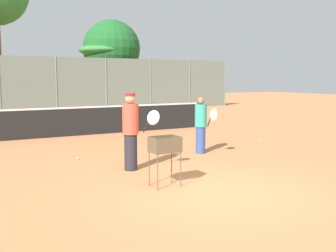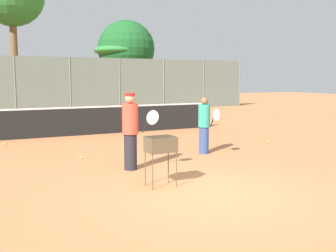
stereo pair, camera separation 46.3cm
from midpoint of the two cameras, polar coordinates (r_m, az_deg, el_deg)
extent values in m
plane|color=#D37F4C|center=(7.40, 7.92, -9.72)|extent=(80.00, 80.00, 0.00)
cylinder|color=#26592D|center=(17.06, 6.39, 1.60)|extent=(0.10, 0.10, 1.07)
cube|color=black|center=(14.93, -10.57, 0.65)|extent=(10.34, 0.01, 1.01)
cube|color=white|center=(14.88, -10.61, 2.70)|extent=(10.34, 0.02, 0.06)
cylinder|color=slate|center=(24.67, -20.82, 5.56)|extent=(0.08, 0.08, 3.41)
cylinder|color=slate|center=(25.19, -13.47, 5.84)|extent=(0.08, 0.08, 3.41)
cylinder|color=slate|center=(26.10, -6.53, 6.02)|extent=(0.08, 0.08, 3.41)
cylinder|color=slate|center=(27.36, -0.13, 6.10)|extent=(0.08, 0.08, 3.41)
cylinder|color=slate|center=(28.92, 5.64, 6.11)|extent=(0.08, 0.08, 3.41)
cylinder|color=slate|center=(30.75, 10.78, 6.07)|extent=(0.08, 0.08, 3.41)
cube|color=slate|center=(24.88, -17.11, 5.71)|extent=(29.00, 0.01, 3.41)
cylinder|color=brown|center=(28.72, -20.93, 8.68)|extent=(0.47, 0.47, 6.41)
cylinder|color=brown|center=(31.97, -5.59, 5.89)|extent=(0.56, 0.56, 3.07)
sphere|color=#1E6028|center=(32.05, -5.65, 11.07)|extent=(4.53, 4.53, 4.53)
cylinder|color=brown|center=(31.60, -6.57, 6.49)|extent=(0.27, 0.27, 3.76)
ellipsoid|color=#338438|center=(31.68, -6.63, 10.80)|extent=(4.00, 4.00, 1.00)
cylinder|color=#26262D|center=(9.13, -4.02, -3.76)|extent=(0.30, 0.30, 0.84)
cylinder|color=#E54C38|center=(9.02, -4.06, 1.05)|extent=(0.37, 0.37, 0.70)
sphere|color=tan|center=(8.99, -4.08, 3.99)|extent=(0.23, 0.23, 0.23)
cylinder|color=red|center=(8.98, -4.09, 4.61)|extent=(0.24, 0.24, 0.06)
cylinder|color=black|center=(8.92, -1.87, -0.13)|extent=(0.13, 0.12, 0.27)
ellipsoid|color=silver|center=(8.84, -0.76, 1.24)|extent=(0.31, 0.29, 0.43)
cylinder|color=#334C8C|center=(11.11, 6.43, -2.08)|extent=(0.27, 0.27, 0.76)
cylinder|color=teal|center=(11.02, 6.48, 1.49)|extent=(0.33, 0.33, 0.63)
sphere|color=#8C6647|center=(10.99, 6.51, 3.66)|extent=(0.21, 0.21, 0.21)
cylinder|color=black|center=(10.78, 7.64, 0.51)|extent=(0.05, 0.15, 0.27)
ellipsoid|color=silver|center=(10.63, 8.27, 1.60)|extent=(0.08, 0.40, 0.43)
cylinder|color=brown|center=(7.47, -0.47, -6.75)|extent=(0.02, 0.02, 0.69)
cylinder|color=brown|center=(7.70, 2.97, -6.34)|extent=(0.02, 0.02, 0.69)
cylinder|color=brown|center=(7.79, -1.63, -6.19)|extent=(0.02, 0.02, 0.69)
cylinder|color=brown|center=(8.01, 1.71, -5.82)|extent=(0.02, 0.02, 0.69)
cube|color=brown|center=(7.66, 0.66, -3.72)|extent=(0.55, 0.40, 0.01)
cube|color=brown|center=(7.46, 1.36, -2.88)|extent=(0.55, 0.01, 0.30)
cube|color=brown|center=(7.81, 0.00, -2.44)|extent=(0.55, 0.01, 0.30)
cube|color=brown|center=(7.52, -1.20, -2.81)|extent=(0.01, 0.40, 0.30)
cube|color=brown|center=(7.77, 2.48, -2.50)|extent=(0.01, 0.40, 0.30)
sphere|color=#D1E54C|center=(7.70, 1.74, -2.97)|extent=(0.07, 0.07, 0.07)
sphere|color=#D1E54C|center=(7.61, -0.65, -3.09)|extent=(0.07, 0.07, 0.07)
sphere|color=#D1E54C|center=(7.72, 0.91, -3.34)|extent=(0.07, 0.07, 0.07)
sphere|color=#D1E54C|center=(7.68, 1.05, -3.39)|extent=(0.07, 0.07, 0.07)
sphere|color=#D1E54C|center=(7.48, -0.02, -3.27)|extent=(0.07, 0.07, 0.07)
sphere|color=#D1E54C|center=(7.54, 1.43, -3.19)|extent=(0.07, 0.07, 0.07)
sphere|color=#D1E54C|center=(7.53, 0.86, -3.20)|extent=(0.07, 0.07, 0.07)
sphere|color=#D1E54C|center=(7.69, -0.84, -2.98)|extent=(0.07, 0.07, 0.07)
sphere|color=#D1E54C|center=(7.64, 0.46, -3.05)|extent=(0.07, 0.07, 0.07)
sphere|color=#D1E54C|center=(7.61, 1.48, -3.50)|extent=(0.07, 0.07, 0.07)
sphere|color=#D1E54C|center=(7.52, 0.23, -3.21)|extent=(0.07, 0.07, 0.07)
sphere|color=#D1E54C|center=(13.51, -21.75, -2.41)|extent=(0.07, 0.07, 0.07)
sphere|color=#D1E54C|center=(10.61, -11.31, -4.50)|extent=(0.07, 0.07, 0.07)
sphere|color=#D1E54C|center=(13.09, 2.45, -2.20)|extent=(0.07, 0.07, 0.07)
sphere|color=#D1E54C|center=(13.45, 15.31, -2.19)|extent=(0.07, 0.07, 0.07)
camera|label=1|loc=(0.23, -88.56, 0.18)|focal=42.00mm
camera|label=2|loc=(0.23, 91.44, -0.18)|focal=42.00mm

